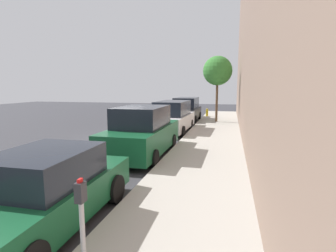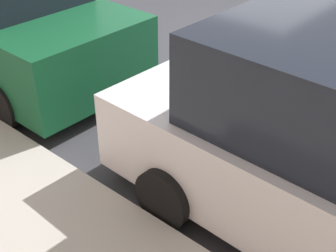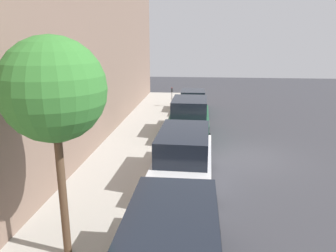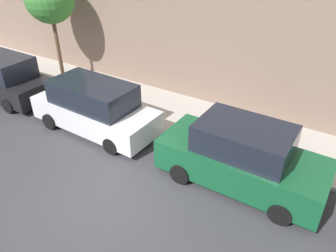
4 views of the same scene
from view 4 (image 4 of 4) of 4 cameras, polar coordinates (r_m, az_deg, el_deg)
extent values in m
plane|color=#38383D|center=(9.78, -9.63, -11.65)|extent=(60.00, 60.00, 0.00)
cube|color=#B2ADA3|center=(13.05, 4.66, 1.28)|extent=(2.99, 32.00, 0.15)
cube|color=#14512D|center=(9.83, 12.53, -6.38)|extent=(2.00, 4.82, 0.96)
cube|color=black|center=(9.33, 13.15, -2.10)|extent=(1.75, 2.61, 0.80)
cylinder|color=black|center=(9.86, 2.15, -8.28)|extent=(0.22, 0.63, 0.63)
cylinder|color=black|center=(11.19, 6.98, -3.07)|extent=(0.22, 0.63, 0.63)
cylinder|color=black|center=(9.15, 18.97, -14.21)|extent=(0.22, 0.63, 0.63)
cylinder|color=black|center=(10.58, 21.71, -7.75)|extent=(0.22, 0.63, 0.63)
cube|color=silver|center=(12.47, -12.53, 2.03)|extent=(2.03, 4.95, 0.84)
cube|color=black|center=(12.09, -12.98, 5.49)|extent=(1.75, 3.14, 0.84)
cylinder|color=black|center=(13.16, -19.85, 0.79)|extent=(0.22, 0.61, 0.61)
cylinder|color=black|center=(14.16, -14.39, 3.95)|extent=(0.22, 0.61, 0.61)
cylinder|color=black|center=(11.18, -9.79, -3.40)|extent=(0.22, 0.61, 0.61)
cylinder|color=black|center=(12.33, -4.37, 0.61)|extent=(0.22, 0.61, 0.61)
cube|color=black|center=(16.46, -26.71, 6.74)|extent=(1.91, 4.90, 0.84)
cylinder|color=black|center=(18.23, -26.84, 7.79)|extent=(0.22, 0.63, 0.63)
cylinder|color=black|center=(14.97, -25.97, 3.19)|extent=(0.22, 0.63, 0.63)
cylinder|color=black|center=(15.84, -20.76, 5.89)|extent=(0.22, 0.63, 0.63)
cylinder|color=brown|center=(16.60, -18.59, 12.81)|extent=(0.17, 0.17, 3.20)
cylinder|color=gold|center=(19.27, -27.22, 9.23)|extent=(0.20, 0.20, 0.55)
camera|label=1|loc=(13.92, 62.37, -2.33)|focal=28.00mm
camera|label=2|loc=(14.38, -6.21, 17.83)|focal=50.00mm
camera|label=3|loc=(19.97, -39.79, 20.01)|focal=35.00mm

